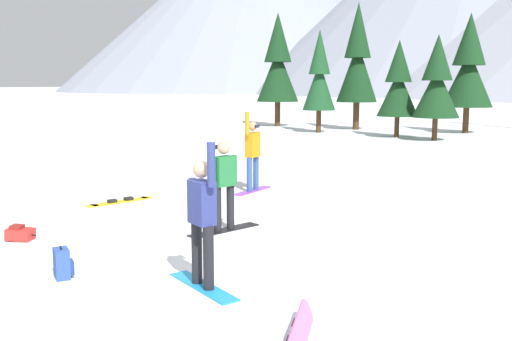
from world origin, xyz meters
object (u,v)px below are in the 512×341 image
at_px(backpack_blue, 62,264).
at_px(pine_tree_slender, 319,77).
at_px(pine_tree_tall, 278,65).
at_px(snowboarder_midground, 224,184).
at_px(pine_tree_twin, 469,68).
at_px(pine_tree_leaning, 437,83).
at_px(backpack_red, 20,233).
at_px(loose_snowboard_far_spare, 298,337).
at_px(snowboarder_background, 253,153).
at_px(snowboarder_foreground, 202,219).
at_px(pine_tree_broad, 398,85).
at_px(loose_snowboard_near_left, 121,201).
at_px(pine_tree_young, 357,61).

distance_m(backpack_blue, pine_tree_slender, 26.65).
bearing_deg(pine_tree_tall, backpack_blue, -69.07).
height_order(snowboarder_midground, pine_tree_twin, pine_tree_twin).
bearing_deg(pine_tree_leaning, snowboarder_midground, -89.16).
xyz_separation_m(backpack_red, pine_tree_tall, (-8.81, 27.91, 3.94)).
distance_m(loose_snowboard_far_spare, pine_tree_tall, 33.33).
bearing_deg(pine_tree_twin, backpack_red, -96.47).
bearing_deg(pine_tree_slender, snowboarder_background, -72.47).
relative_size(snowboarder_foreground, snowboarder_midground, 1.19).
height_order(pine_tree_tall, pine_tree_broad, pine_tree_tall).
height_order(backpack_blue, pine_tree_broad, pine_tree_broad).
bearing_deg(pine_tree_twin, loose_snowboard_far_spare, -84.11).
xyz_separation_m(loose_snowboard_near_left, pine_tree_leaning, (3.34, 19.28, 2.84)).
bearing_deg(pine_tree_twin, pine_tree_broad, -120.97).
xyz_separation_m(backpack_blue, pine_tree_broad, (-1.84, 24.74, 2.57)).
xyz_separation_m(snowboarder_midground, backpack_blue, (-0.61, -3.48, -0.70)).
bearing_deg(snowboarder_background, backpack_blue, -82.79).
distance_m(pine_tree_slender, pine_tree_tall, 5.63).
bearing_deg(pine_tree_twin, pine_tree_young, -175.06).
distance_m(snowboarder_midground, pine_tree_young, 26.24).
bearing_deg(pine_tree_twin, snowboarder_midground, -90.68).
height_order(snowboarder_foreground, pine_tree_broad, pine_tree_broad).
distance_m(loose_snowboard_far_spare, backpack_red, 6.46).
bearing_deg(pine_tree_broad, snowboarder_midground, -83.42).
height_order(loose_snowboard_far_spare, loose_snowboard_near_left, loose_snowboard_far_spare).
height_order(backpack_red, pine_tree_tall, pine_tree_tall).
bearing_deg(pine_tree_slender, pine_tree_leaning, -13.93).
height_order(snowboarder_foreground, backpack_red, snowboarder_foreground).
bearing_deg(snowboarder_foreground, snowboarder_midground, 116.61).
bearing_deg(pine_tree_tall, snowboarder_foreground, -65.16).
height_order(loose_snowboard_far_spare, pine_tree_young, pine_tree_young).
relative_size(snowboarder_midground, snowboarder_background, 0.82).
bearing_deg(snowboarder_background, pine_tree_twin, 85.17).
bearing_deg(loose_snowboard_far_spare, pine_tree_slender, 112.30).
bearing_deg(pine_tree_broad, loose_snowboard_far_spare, -76.95).
height_order(loose_snowboard_near_left, backpack_red, backpack_red).
height_order(pine_tree_tall, pine_tree_leaning, pine_tree_tall).
bearing_deg(backpack_red, backpack_blue, -25.88).
height_order(snowboarder_midground, pine_tree_young, pine_tree_young).
height_order(backpack_red, pine_tree_broad, pine_tree_broad).
height_order(snowboarder_background, loose_snowboard_near_left, snowboarder_background).
bearing_deg(pine_tree_broad, backpack_blue, -85.75).
height_order(loose_snowboard_near_left, backpack_blue, backpack_blue).
bearing_deg(pine_tree_leaning, pine_tree_tall, 155.75).
xyz_separation_m(snowboarder_background, pine_tree_broad, (-0.90, 17.35, 1.77)).
distance_m(snowboarder_foreground, pine_tree_slender, 26.53).
relative_size(snowboarder_foreground, pine_tree_tall, 0.28).
height_order(loose_snowboard_far_spare, pine_tree_twin, pine_tree_twin).
xyz_separation_m(pine_tree_young, pine_tree_broad, (3.67, -4.04, -1.42)).
height_order(snowboarder_foreground, pine_tree_twin, pine_tree_twin).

